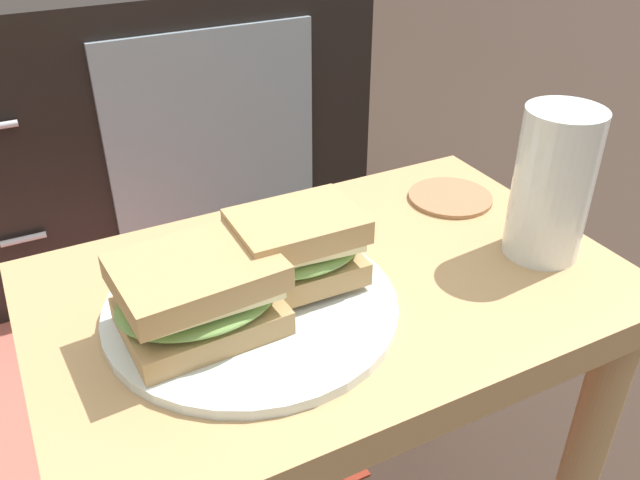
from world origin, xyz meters
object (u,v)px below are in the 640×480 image
beer_glass (552,187)px  sandwich_back (295,245)px  tv_cabinet (129,120)px  plate (252,306)px  coaster (450,197)px  sandwich_front (199,295)px

beer_glass → sandwich_back: bearing=167.6°
tv_cabinet → sandwich_back: bearing=-92.8°
plate → beer_glass: size_ratio=1.72×
tv_cabinet → sandwich_back: (-0.05, -0.94, 0.22)m
coaster → sandwich_back: bearing=-161.9°
plate → coaster: 0.30m
sandwich_back → coaster: 0.25m
tv_cabinet → sandwich_back: size_ratio=7.89×
coaster → beer_glass: bearing=-84.7°
sandwich_back → beer_glass: 0.26m
sandwich_back → beer_glass: beer_glass is taller
sandwich_front → beer_glass: 0.35m
sandwich_back → plate: bearing=-166.7°
tv_cabinet → plate: bearing=-95.7°
tv_cabinet → sandwich_front: 1.00m
tv_cabinet → beer_glass: (0.20, -1.00, 0.24)m
tv_cabinet → coaster: 0.90m
plate → sandwich_front: sandwich_front is taller
beer_glass → coaster: size_ratio=1.57×
plate → beer_glass: beer_glass is taller
tv_cabinet → beer_glass: size_ratio=6.30×
tv_cabinet → sandwich_back: tv_cabinet is taller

